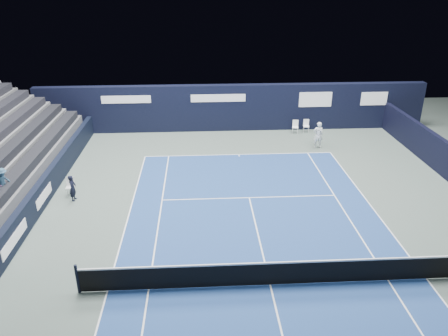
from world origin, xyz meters
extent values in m
plane|color=#4A5850|center=(0.00, 2.00, 0.00)|extent=(48.00, 48.00, 0.00)
cube|color=navy|center=(0.00, 0.00, 0.00)|extent=(10.97, 23.77, 0.01)
cube|color=white|center=(4.11, 15.50, 0.40)|extent=(0.45, 0.44, 0.04)
cube|color=white|center=(4.14, 15.67, 0.64)|extent=(0.38, 0.11, 0.46)
cylinder|color=white|center=(4.30, 15.62, 0.20)|extent=(0.02, 0.02, 0.40)
cylinder|color=white|center=(3.98, 15.68, 0.20)|extent=(0.02, 0.02, 0.40)
cylinder|color=white|center=(4.24, 15.31, 0.20)|extent=(0.02, 0.02, 0.40)
cylinder|color=white|center=(3.91, 15.38, 0.20)|extent=(0.02, 0.02, 0.40)
cube|color=white|center=(4.89, 15.68, 0.39)|extent=(0.41, 0.40, 0.04)
cube|color=white|center=(4.91, 15.85, 0.63)|extent=(0.38, 0.07, 0.45)
cylinder|color=white|center=(5.07, 15.81, 0.20)|extent=(0.02, 0.02, 0.39)
cylinder|color=white|center=(4.75, 15.85, 0.20)|extent=(0.02, 0.02, 0.39)
cylinder|color=white|center=(5.03, 15.51, 0.20)|extent=(0.02, 0.02, 0.39)
cylinder|color=white|center=(4.71, 15.55, 0.20)|extent=(0.02, 0.02, 0.39)
cube|color=white|center=(-8.52, 7.23, 0.41)|extent=(0.41, 0.40, 0.04)
cube|color=white|center=(-8.53, 7.40, 0.65)|extent=(0.39, 0.06, 0.46)
cylinder|color=white|center=(-8.37, 7.40, 0.20)|extent=(0.02, 0.02, 0.41)
cylinder|color=white|center=(-8.70, 7.37, 0.20)|extent=(0.02, 0.02, 0.41)
cylinder|color=white|center=(-8.34, 7.08, 0.20)|extent=(0.02, 0.02, 0.41)
cylinder|color=white|center=(-8.68, 7.06, 0.20)|extent=(0.02, 0.02, 0.41)
imported|color=black|center=(-8.24, 6.68, 0.63)|extent=(0.35, 0.49, 1.26)
cube|color=white|center=(0.00, 11.88, 0.01)|extent=(10.97, 0.06, 0.00)
cube|color=white|center=(5.49, 0.00, 0.01)|extent=(0.06, 23.77, 0.00)
cube|color=white|center=(-5.49, 0.00, 0.01)|extent=(0.06, 23.77, 0.00)
cube|color=white|center=(4.12, 0.00, 0.01)|extent=(0.06, 23.77, 0.00)
cube|color=white|center=(-4.12, 0.00, 0.01)|extent=(0.06, 23.77, 0.00)
cube|color=white|center=(0.00, 6.40, 0.01)|extent=(8.23, 0.06, 0.00)
cube|color=white|center=(0.00, 0.00, 0.01)|extent=(0.06, 12.80, 0.00)
cube|color=white|center=(0.00, 11.73, 0.01)|extent=(0.06, 0.30, 0.00)
cylinder|color=black|center=(-6.40, 0.00, 0.55)|extent=(0.10, 0.10, 1.10)
cube|color=black|center=(0.00, 0.00, 0.46)|extent=(12.80, 0.03, 0.86)
cube|color=white|center=(0.00, 0.00, 0.91)|extent=(12.80, 0.05, 0.06)
cube|color=black|center=(0.00, 16.50, 1.55)|extent=(26.00, 0.60, 3.10)
cube|color=silver|center=(-7.00, 16.18, 2.30)|extent=(3.20, 0.02, 0.50)
cube|color=silver|center=(-1.00, 16.18, 2.30)|extent=(3.60, 0.02, 0.50)
cube|color=silver|center=(5.50, 16.18, 2.10)|extent=(2.20, 0.02, 1.00)
cube|color=silver|center=(9.50, 16.18, 2.10)|extent=(1.80, 0.02, 0.90)
cube|color=black|center=(-9.50, 6.00, 0.60)|extent=(0.30, 22.00, 1.20)
cube|color=silver|center=(-9.33, 2.50, 0.60)|extent=(0.02, 2.40, 0.45)
cube|color=silver|center=(-9.33, 6.00, 0.60)|extent=(0.02, 2.00, 0.45)
cube|color=#464648|center=(-10.10, 7.00, 0.82)|extent=(0.90, 16.00, 1.65)
cube|color=#535356|center=(-11.00, 7.00, 1.05)|extent=(0.90, 16.00, 2.10)
cube|color=black|center=(-10.10, 7.00, 1.85)|extent=(0.63, 15.20, 0.40)
cube|color=black|center=(-11.00, 7.00, 2.30)|extent=(0.63, 15.20, 0.40)
imported|color=#294961|center=(-10.10, 4.20, 2.21)|extent=(0.58, 0.80, 1.11)
imported|color=white|center=(4.91, 12.76, 0.82)|extent=(0.62, 0.43, 1.64)
cylinder|color=black|center=(4.76, 12.46, 1.05)|extent=(0.03, 0.29, 0.13)
torus|color=black|center=(4.76, 12.21, 1.15)|extent=(0.30, 0.13, 0.29)
camera|label=1|loc=(-2.28, -11.88, 9.65)|focal=35.00mm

